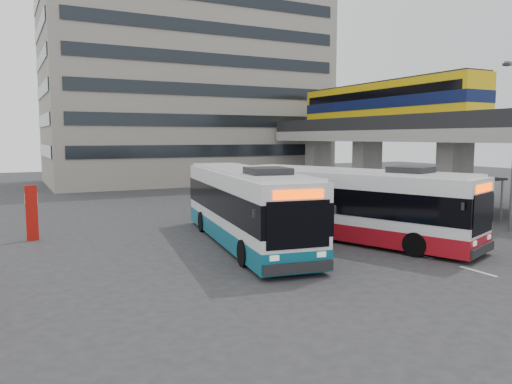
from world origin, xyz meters
name	(u,v)px	position (x,y,z in m)	size (l,w,h in m)	color
ground	(328,247)	(0.00, 0.00, 0.00)	(120.00, 120.00, 0.00)	#28282B
viaduct	(398,122)	(17.00, 14.07, 6.23)	(8.00, 32.00, 9.68)	gray
bike_shelter	(418,198)	(8.47, 3.00, 1.44)	(10.00, 4.00, 2.54)	#595B60
office_block	(187,69)	(6.00, 36.00, 12.50)	(30.00, 15.00, 25.00)	gray
road_markings	(418,254)	(2.50, -3.00, 0.01)	(0.15, 7.60, 0.01)	beige
bus_main	(349,205)	(1.87, 0.90, 1.70)	(6.93, 12.50, 3.66)	white
bus_teal	(245,207)	(-3.03, 2.33, 1.73)	(4.62, 12.88, 3.73)	white
pedestrian	(302,230)	(-1.06, 0.52, 0.76)	(0.55, 0.36, 1.52)	black
sign_totem_north	(32,212)	(-11.83, 7.60, 1.38)	(0.58, 0.17, 2.67)	#B0110A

